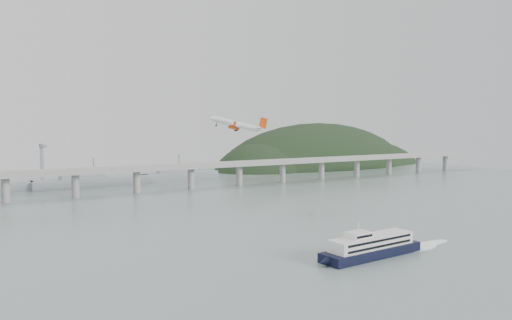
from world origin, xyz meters
TOP-DOWN VIEW (x-y plane):
  - ground at (0.00, 0.00)m, footprint 900.00×900.00m
  - bridge at (-1.15, 200.00)m, footprint 800.00×22.00m
  - headland at (285.18, 331.75)m, footprint 365.00×155.00m
  - ferry at (-6.21, -53.00)m, footprint 86.54×18.26m
  - airliner at (-8.55, 63.70)m, footprint 31.78×30.22m

SIDE VIEW (x-z plane):
  - headland at x=285.18m, z-range -97.34..58.66m
  - ground at x=0.00m, z-range 0.00..0.00m
  - ferry at x=-6.21m, z-range -3.73..12.58m
  - bridge at x=-1.15m, z-range 5.70..29.60m
  - airliner at x=-8.55m, z-range 52.31..64.16m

